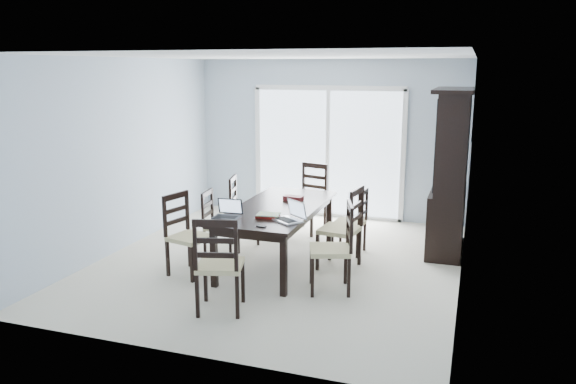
% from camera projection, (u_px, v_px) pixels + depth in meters
% --- Properties ---
extents(floor, '(5.00, 5.00, 0.00)m').
position_uv_depth(floor, '(278.00, 262.00, 7.26)').
color(floor, beige).
rests_on(floor, ground).
extents(ceiling, '(5.00, 5.00, 0.00)m').
position_uv_depth(ceiling, '(277.00, 56.00, 6.69)').
color(ceiling, white).
rests_on(ceiling, back_wall).
extents(back_wall, '(4.50, 0.02, 2.60)m').
position_uv_depth(back_wall, '(328.00, 139.00, 9.29)').
color(back_wall, '#ADBDCE').
rests_on(back_wall, floor).
extents(wall_left, '(0.02, 5.00, 2.60)m').
position_uv_depth(wall_left, '(123.00, 155.00, 7.67)').
color(wall_left, '#ADBDCE').
rests_on(wall_left, floor).
extents(wall_right, '(0.02, 5.00, 2.60)m').
position_uv_depth(wall_right, '(467.00, 174.00, 6.27)').
color(wall_right, '#ADBDCE').
rests_on(wall_right, floor).
extents(balcony, '(4.50, 2.00, 0.10)m').
position_uv_depth(balcony, '(341.00, 205.00, 10.51)').
color(balcony, gray).
rests_on(balcony, ground).
extents(railing, '(4.50, 0.06, 1.10)m').
position_uv_depth(railing, '(353.00, 165.00, 11.30)').
color(railing, '#99999E').
rests_on(railing, balcony).
extents(dining_table, '(1.00, 2.20, 0.75)m').
position_uv_depth(dining_table, '(278.00, 212.00, 7.11)').
color(dining_table, black).
rests_on(dining_table, floor).
extents(china_hutch, '(0.50, 1.38, 2.20)m').
position_uv_depth(china_hutch, '(450.00, 173.00, 7.55)').
color(china_hutch, black).
rests_on(china_hutch, floor).
extents(sliding_door, '(2.52, 0.05, 2.18)m').
position_uv_depth(sliding_door, '(328.00, 152.00, 9.31)').
color(sliding_door, silver).
rests_on(sliding_door, floor).
extents(chair_left_near, '(0.53, 0.52, 1.14)m').
position_uv_depth(chair_left_near, '(183.00, 225.00, 6.77)').
color(chair_left_near, black).
rests_on(chair_left_near, floor).
extents(chair_left_mid, '(0.44, 0.43, 1.03)m').
position_uv_depth(chair_left_mid, '(215.00, 217.00, 7.38)').
color(chair_left_mid, black).
rests_on(chair_left_mid, floor).
extents(chair_left_far, '(0.50, 0.49, 1.09)m').
position_uv_depth(chair_left_far, '(240.00, 202.00, 8.05)').
color(chair_left_far, black).
rests_on(chair_left_far, floor).
extents(chair_right_near, '(0.57, 0.56, 1.17)m').
position_uv_depth(chair_right_near, '(339.00, 238.00, 6.22)').
color(chair_right_near, black).
rests_on(chair_right_near, floor).
extents(chair_right_mid, '(0.52, 0.51, 1.20)m').
position_uv_depth(chair_right_mid, '(347.00, 220.00, 6.90)').
color(chair_right_mid, black).
rests_on(chair_right_mid, floor).
extents(chair_right_far, '(0.43, 0.42, 1.02)m').
position_uv_depth(chair_right_far, '(356.00, 215.00, 7.50)').
color(chair_right_far, black).
rests_on(chair_right_far, floor).
extents(chair_end_near, '(0.55, 0.56, 1.19)m').
position_uv_depth(chair_end_near, '(218.00, 255.00, 5.61)').
color(chair_end_near, black).
rests_on(chair_end_near, floor).
extents(chair_end_far, '(0.55, 0.56, 1.19)m').
position_uv_depth(chair_end_far, '(311.00, 190.00, 8.56)').
color(chair_end_far, black).
rests_on(chair_end_far, floor).
extents(laptop_dark, '(0.32, 0.23, 0.21)m').
position_uv_depth(laptop_dark, '(227.00, 214.00, 6.53)').
color(laptop_dark, black).
rests_on(laptop_dark, dining_table).
extents(laptop_silver, '(0.41, 0.39, 0.23)m').
position_uv_depth(laptop_silver, '(287.00, 216.00, 6.40)').
color(laptop_silver, silver).
rests_on(laptop_silver, dining_table).
extents(book_stack, '(0.29, 0.23, 0.04)m').
position_uv_depth(book_stack, '(268.00, 215.00, 6.57)').
color(book_stack, maroon).
rests_on(book_stack, dining_table).
extents(cell_phone, '(0.11, 0.06, 0.01)m').
position_uv_depth(cell_phone, '(261.00, 226.00, 6.18)').
color(cell_phone, black).
rests_on(cell_phone, dining_table).
extents(game_box, '(0.27, 0.16, 0.06)m').
position_uv_depth(game_box, '(293.00, 198.00, 7.38)').
color(game_box, '#4A0E1B').
rests_on(game_box, dining_table).
extents(hot_tub, '(2.06, 1.86, 1.01)m').
position_uv_depth(hot_tub, '(328.00, 173.00, 10.64)').
color(hot_tub, brown).
rests_on(hot_tub, balcony).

